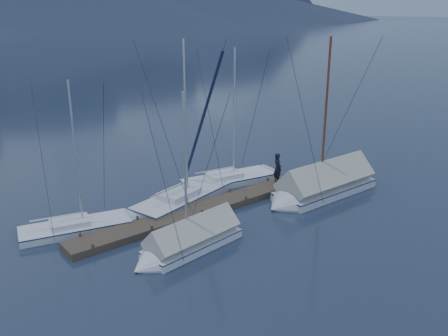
{
  "coord_description": "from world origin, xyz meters",
  "views": [
    {
      "loc": [
        -15.1,
        -16.99,
        10.47
      ],
      "look_at": [
        0.0,
        2.0,
        2.2
      ],
      "focal_mm": 38.0,
      "sensor_mm": 36.0,
      "label": 1
    }
  ],
  "objects_px": {
    "sailboat_open_right": "(240,178)",
    "person": "(278,168)",
    "sailboat_open_mid": "(193,194)",
    "sailboat_covered_near": "(319,188)",
    "sailboat_covered_far": "(185,243)",
    "sailboat_open_left": "(92,225)"
  },
  "relations": [
    {
      "from": "sailboat_open_left",
      "to": "sailboat_open_right",
      "type": "bearing_deg",
      "value": 3.31
    },
    {
      "from": "sailboat_open_mid",
      "to": "person",
      "type": "relative_size",
      "value": 5.22
    },
    {
      "from": "sailboat_open_left",
      "to": "sailboat_open_mid",
      "type": "height_order",
      "value": "sailboat_open_mid"
    },
    {
      "from": "sailboat_covered_near",
      "to": "person",
      "type": "height_order",
      "value": "sailboat_covered_near"
    },
    {
      "from": "sailboat_open_mid",
      "to": "sailboat_covered_near",
      "type": "relative_size",
      "value": 0.98
    },
    {
      "from": "sailboat_open_right",
      "to": "sailboat_covered_far",
      "type": "distance_m",
      "value": 9.57
    },
    {
      "from": "sailboat_open_right",
      "to": "person",
      "type": "height_order",
      "value": "sailboat_open_right"
    },
    {
      "from": "sailboat_covered_far",
      "to": "person",
      "type": "relative_size",
      "value": 4.22
    },
    {
      "from": "sailboat_open_mid",
      "to": "sailboat_open_right",
      "type": "bearing_deg",
      "value": 5.85
    },
    {
      "from": "sailboat_covered_near",
      "to": "person",
      "type": "relative_size",
      "value": 5.32
    },
    {
      "from": "person",
      "to": "sailboat_open_mid",
      "type": "bearing_deg",
      "value": 86.64
    },
    {
      "from": "sailboat_covered_near",
      "to": "sailboat_open_mid",
      "type": "bearing_deg",
      "value": 143.3
    },
    {
      "from": "sailboat_open_mid",
      "to": "sailboat_covered_far",
      "type": "height_order",
      "value": "sailboat_open_mid"
    },
    {
      "from": "sailboat_open_right",
      "to": "sailboat_covered_far",
      "type": "height_order",
      "value": "sailboat_open_right"
    },
    {
      "from": "sailboat_open_right",
      "to": "sailboat_covered_near",
      "type": "bearing_deg",
      "value": -67.84
    },
    {
      "from": "sailboat_covered_far",
      "to": "person",
      "type": "xyz_separation_m",
      "value": [
        8.77,
        3.05,
        0.89
      ]
    },
    {
      "from": "sailboat_covered_near",
      "to": "sailboat_covered_far",
      "type": "height_order",
      "value": "sailboat_covered_near"
    },
    {
      "from": "sailboat_open_right",
      "to": "sailboat_covered_near",
      "type": "height_order",
      "value": "sailboat_covered_near"
    },
    {
      "from": "sailboat_open_right",
      "to": "person",
      "type": "xyz_separation_m",
      "value": [
        0.9,
        -2.38,
        1.12
      ]
    },
    {
      "from": "sailboat_open_right",
      "to": "person",
      "type": "bearing_deg",
      "value": -69.35
    },
    {
      "from": "sailboat_open_left",
      "to": "sailboat_covered_near",
      "type": "xyz_separation_m",
      "value": [
        12.13,
        -4.16,
        0.36
      ]
    },
    {
      "from": "sailboat_open_mid",
      "to": "person",
      "type": "distance_m",
      "value": 5.31
    }
  ]
}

